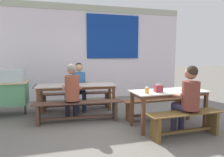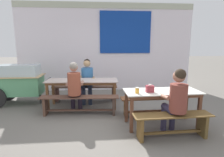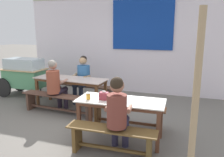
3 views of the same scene
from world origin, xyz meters
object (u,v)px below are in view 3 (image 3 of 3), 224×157
Objects in this scene: bench_far_front at (58,101)px; tissue_box at (104,96)px; dining_table_far at (70,81)px; person_center_facing at (83,76)px; condiment_jar at (88,96)px; wooden_support_post at (195,106)px; bench_near_front at (111,138)px; bench_near_back at (127,113)px; person_left_back_turned at (55,83)px; bench_far_back at (82,90)px; food_cart at (24,74)px; person_near_front at (118,110)px; dining_table_near at (121,104)px.

bench_far_front is 1.75m from tissue_box.
person_center_facing is at bearing 76.72° from dining_table_far.
dining_table_far is at bearing 128.89° from condiment_jar.
bench_near_front is at bearing 159.34° from wooden_support_post.
bench_near_back is 0.84m from tissue_box.
person_left_back_turned is (-1.83, 0.29, 0.40)m from bench_near_back.
bench_near_front is at bearing -57.16° from tissue_box.
person_left_back_turned reaches higher than bench_far_back.
tissue_box is at bearing -112.95° from bench_near_back.
wooden_support_post is (2.88, -2.26, 0.43)m from dining_table_far.
wooden_support_post is at bearing -30.03° from food_cart.
person_near_front is at bearing -44.43° from dining_table_far.
wooden_support_post is at bearing -44.59° from bench_far_back.
wooden_support_post reaches higher than bench_far_front.
food_cart is at bearing 161.31° from bench_near_back.
tissue_box is 1.33× the size of condiment_jar.
wooden_support_post is at bearing -39.75° from dining_table_near.
dining_table_far is 1.19× the size of food_cart.
person_left_back_turned is 0.58× the size of wooden_support_post.
person_left_back_turned reaches higher than dining_table_near.
person_near_front is at bearing -33.70° from bench_far_front.
condiment_jar is at bearing 145.00° from bench_near_front.
wooden_support_post reaches higher than bench_far_back.
bench_near_front is (1.72, -1.83, -0.37)m from dining_table_far.
person_left_back_turned is 1.63m from condiment_jar.
bench_far_front is at bearing 149.37° from wooden_support_post.
person_left_back_turned is (-0.18, -0.99, 0.40)m from bench_far_back.
dining_table_near is at bearing 140.25° from wooden_support_post.
person_near_front reaches higher than person_center_facing.
food_cart is 1.25× the size of person_near_front.
bench_far_back is at bearing 142.11° from bench_near_back.
person_center_facing is at bearing 1.27° from food_cart.
person_near_front is (0.09, -0.47, 0.07)m from dining_table_near.
bench_near_back is 1.22× the size of person_center_facing.
bench_far_front is (-1.73, 0.75, -0.35)m from dining_table_near.
food_cart is at bearing 148.52° from person_near_front.
bench_near_front is at bearing -54.53° from bench_far_back.
wooden_support_post reaches higher than dining_table_near.
person_left_back_turned is at bearing 149.75° from tissue_box.
bench_near_front is at bearing -54.93° from person_center_facing.
dining_table_near is at bearing -37.07° from dining_table_far.
bench_far_front is 1.56m from condiment_jar.
person_near_front is at bearing -31.48° from food_cart.
bench_near_back is at bearing -23.86° from dining_table_far.
dining_table_far is 1.84m from condiment_jar.
food_cart is (-3.47, 1.71, 0.00)m from dining_table_near.
bench_far_front is 1.73m from bench_near_back.
bench_near_front is 1.47m from wooden_support_post.
bench_near_front is 0.65× the size of wooden_support_post.
dining_table_near is at bearing -26.21° from food_cart.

